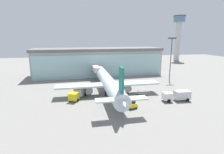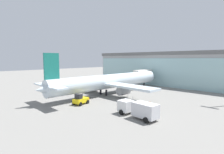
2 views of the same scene
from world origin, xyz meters
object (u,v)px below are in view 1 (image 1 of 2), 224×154
(fuel_truck, at_px, (177,95))
(baggage_cart, at_px, (142,93))
(jet_bridge, at_px, (95,69))
(pushback_tug, at_px, (131,103))
(safety_cone_nose, at_px, (117,101))
(airplane, at_px, (108,82))
(control_tower, at_px, (178,32))
(apron_light_mast, at_px, (171,55))
(catering_truck, at_px, (78,93))
(safety_cone_wingtip, at_px, (150,91))

(fuel_truck, distance_m, baggage_cart, 9.95)
(jet_bridge, height_order, baggage_cart, jet_bridge)
(fuel_truck, bearing_deg, pushback_tug, 11.26)
(jet_bridge, height_order, safety_cone_nose, jet_bridge)
(airplane, bearing_deg, control_tower, -42.76)
(safety_cone_nose, bearing_deg, airplane, 98.71)
(safety_cone_nose, bearing_deg, baggage_cart, 27.71)
(pushback_tug, bearing_deg, airplane, 3.20)
(apron_light_mast, height_order, pushback_tug, apron_light_mast)
(jet_bridge, xyz_separation_m, apron_light_mast, (29.04, -7.08, 5.66))
(control_tower, xyz_separation_m, catering_truck, (-72.83, -72.38, -19.08))
(apron_light_mast, relative_size, catering_truck, 2.20)
(airplane, relative_size, catering_truck, 5.32)
(airplane, height_order, pushback_tug, airplane)
(fuel_truck, bearing_deg, airplane, -27.03)
(baggage_cart, bearing_deg, fuel_truck, -16.64)
(airplane, distance_m, safety_cone_nose, 8.49)
(apron_light_mast, relative_size, fuel_truck, 2.25)
(catering_truck, distance_m, baggage_cart, 18.32)
(control_tower, height_order, baggage_cart, control_tower)
(baggage_cart, relative_size, safety_cone_wingtip, 5.81)
(fuel_truck, height_order, safety_cone_nose, fuel_truck)
(jet_bridge, distance_m, pushback_tug, 32.16)
(control_tower, distance_m, catering_truck, 104.44)
(apron_light_mast, height_order, safety_cone_nose, apron_light_mast)
(control_tower, height_order, pushback_tug, control_tower)
(catering_truck, relative_size, safety_cone_nose, 13.73)
(safety_cone_wingtip, bearing_deg, catering_truck, -175.38)
(control_tower, distance_m, safety_cone_nose, 101.95)
(airplane, bearing_deg, safety_cone_wingtip, -93.22)
(apron_light_mast, distance_m, baggage_cart, 25.71)
(catering_truck, height_order, safety_cone_wingtip, catering_truck)
(fuel_truck, xyz_separation_m, baggage_cart, (-7.75, 6.17, -0.97))
(safety_cone_wingtip, bearing_deg, airplane, 177.06)
(catering_truck, bearing_deg, fuel_truck, 99.47)
(apron_light_mast, bearing_deg, airplane, -155.02)
(pushback_tug, distance_m, safety_cone_nose, 4.73)
(safety_cone_nose, xyz_separation_m, safety_cone_wingtip, (12.23, 7.10, 0.00))
(control_tower, bearing_deg, baggage_cart, -126.65)
(baggage_cart, bearing_deg, airplane, -178.21)
(safety_cone_nose, bearing_deg, fuel_truck, -6.55)
(catering_truck, bearing_deg, airplane, 130.58)
(fuel_truck, relative_size, safety_cone_wingtip, 13.42)
(jet_bridge, bearing_deg, apron_light_mast, -106.97)
(airplane, distance_m, safety_cone_wingtip, 13.81)
(catering_truck, bearing_deg, pushback_tug, 78.06)
(control_tower, distance_m, pushback_tug, 103.45)
(catering_truck, bearing_deg, baggage_cart, 111.79)
(jet_bridge, bearing_deg, baggage_cart, -157.10)
(safety_cone_wingtip, bearing_deg, baggage_cart, -145.17)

